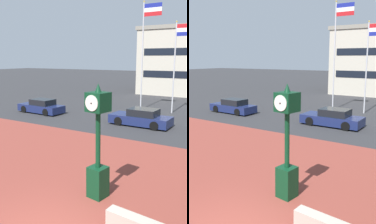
{
  "view_description": "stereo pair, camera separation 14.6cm",
  "coord_description": "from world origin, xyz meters",
  "views": [
    {
      "loc": [
        4.79,
        -5.05,
        4.9
      ],
      "look_at": [
        0.11,
        2.59,
        3.14
      ],
      "focal_mm": 43.65,
      "sensor_mm": 36.0,
      "label": 1
    },
    {
      "loc": [
        4.92,
        -4.97,
        4.9
      ],
      "look_at": [
        0.11,
        2.59,
        3.14
      ],
      "focal_mm": 43.65,
      "sensor_mm": 36.0,
      "label": 2
    }
  ],
  "objects": [
    {
      "name": "plaza_brick_paving",
      "position": [
        0.0,
        2.91,
        0.0
      ],
      "size": [
        44.0,
        13.82,
        0.01
      ],
      "primitive_type": "cube",
      "color": "brown",
      "rests_on": "ground"
    },
    {
      "name": "street_clock",
      "position": [
        0.19,
        2.76,
        1.88
      ],
      "size": [
        0.75,
        0.79,
        4.09
      ],
      "rotation": [
        0.0,
        0.0,
        -0.15
      ],
      "color": "#0C381E",
      "rests_on": "ground"
    },
    {
      "name": "car_street_near",
      "position": [
        -12.09,
        13.38,
        0.57
      ],
      "size": [
        4.49,
        1.98,
        1.28
      ],
      "rotation": [
        0.0,
        0.0,
        1.52
      ],
      "color": "navy",
      "rests_on": "ground"
    },
    {
      "name": "car_street_mid",
      "position": [
        -2.49,
        13.6,
        0.57
      ],
      "size": [
        4.52,
        1.97,
        1.28
      ],
      "rotation": [
        0.0,
        0.0,
        1.56
      ],
      "color": "navy",
      "rests_on": "ground"
    },
    {
      "name": "flagpole_primary",
      "position": [
        -4.7,
        19.54,
        5.98
      ],
      "size": [
        1.75,
        0.14,
        10.02
      ],
      "color": "silver",
      "rests_on": "ground"
    },
    {
      "name": "flagpole_secondary",
      "position": [
        -1.66,
        19.54,
        4.85
      ],
      "size": [
        1.67,
        0.14,
        8.09
      ],
      "color": "silver",
      "rests_on": "ground"
    }
  ]
}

